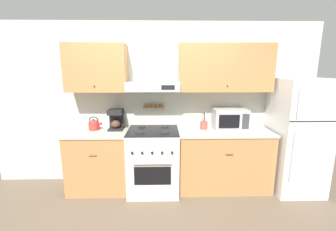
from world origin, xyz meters
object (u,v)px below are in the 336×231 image
(refrigerator, at_px, (297,136))
(utensil_crock, at_px, (204,125))
(stove_range, at_px, (153,160))
(coffee_maker, at_px, (116,119))
(microwave, at_px, (230,119))
(tea_kettle, at_px, (94,125))

(refrigerator, xyz_separation_m, utensil_crock, (-1.38, 0.17, 0.14))
(stove_range, bearing_deg, refrigerator, -0.44)
(refrigerator, relative_size, coffee_maker, 5.50)
(stove_range, relative_size, microwave, 2.08)
(refrigerator, bearing_deg, stove_range, 179.56)
(tea_kettle, bearing_deg, refrigerator, -3.08)
(stove_range, bearing_deg, microwave, 7.97)
(refrigerator, relative_size, microwave, 3.36)
(refrigerator, distance_m, utensil_crock, 1.39)
(tea_kettle, bearing_deg, microwave, 0.49)
(tea_kettle, distance_m, coffee_maker, 0.35)
(tea_kettle, height_order, microwave, microwave)
(refrigerator, relative_size, tea_kettle, 8.15)
(refrigerator, bearing_deg, tea_kettle, 176.92)
(stove_range, relative_size, coffee_maker, 3.41)
(refrigerator, bearing_deg, microwave, 169.35)
(refrigerator, xyz_separation_m, microwave, (-0.97, 0.18, 0.23))
(refrigerator, xyz_separation_m, tea_kettle, (-3.07, 0.17, 0.15))
(stove_range, xyz_separation_m, refrigerator, (2.16, -0.02, 0.37))
(coffee_maker, height_order, microwave, microwave)
(tea_kettle, relative_size, microwave, 0.41)
(stove_range, distance_m, refrigerator, 2.19)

